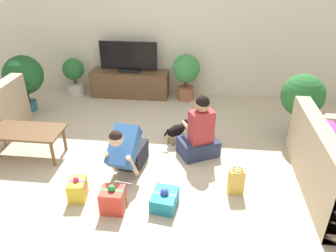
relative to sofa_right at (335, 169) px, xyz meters
The scene contains 17 objects.
ground_plane 2.47m from the sofa_right, behind, with size 16.00×16.00×0.00m, color beige.
wall_back 3.89m from the sofa_right, 130.45° to the left, with size 8.40×0.06×2.60m.
sofa_right is the anchor object (origin of this frame).
coffee_table 4.06m from the sofa_right, behind, with size 1.07×0.52×0.41m.
tv_console 4.00m from the sofa_right, 139.83° to the left, with size 1.51×0.42×0.50m.
tv 4.02m from the sofa_right, 139.83° to the left, with size 1.10×0.20×0.58m.
potted_plant_corner_right 1.33m from the sofa_right, 96.67° to the left, with size 0.64×0.64×1.02m.
potted_plant_back_left 4.87m from the sofa_right, 148.71° to the left, with size 0.41×0.41×0.73m.
potted_plant_corner_left 5.04m from the sofa_right, 160.09° to the left, with size 0.68×0.68×1.01m.
potted_plant_back_right 3.20m from the sofa_right, 127.62° to the left, with size 0.52×0.52×0.88m.
person_kneeling 2.54m from the sofa_right, behind, with size 0.43×0.82×0.78m.
person_sitting 1.73m from the sofa_right, 160.38° to the left, with size 0.65×0.61×0.93m.
dog 2.16m from the sofa_right, 154.47° to the left, with size 0.39×0.40×0.31m.
gift_box_a 2.64m from the sofa_right, 165.77° to the right, with size 0.26×0.24×0.34m.
gift_box_b 3.07m from the sofa_right, behind, with size 0.22×0.27×0.30m.
gift_box_c 2.07m from the sofa_right, 165.19° to the right, with size 0.32×0.38×0.25m.
gift_bag_a 1.19m from the sofa_right, behind, with size 0.20×0.14×0.35m.
Camera 1 is at (0.81, -3.61, 2.62)m, focal length 35.00 mm.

